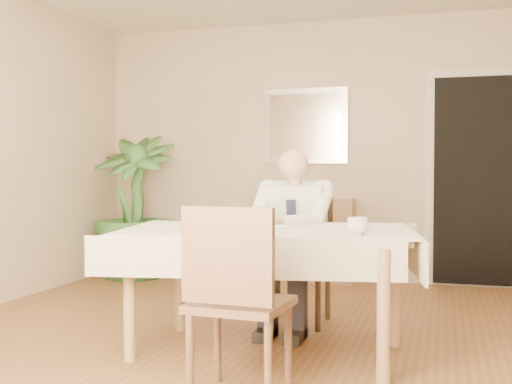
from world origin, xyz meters
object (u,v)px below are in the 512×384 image
(coffee_mug, at_px, (358,226))
(dining_table, at_px, (267,243))
(chair_far, at_px, (300,248))
(potted_palm, at_px, (134,206))
(seated_man, at_px, (290,230))
(sideboard, at_px, (302,240))
(chair_near, at_px, (235,292))

(coffee_mug, bearing_deg, dining_table, 162.23)
(chair_far, bearing_deg, potted_palm, 143.28)
(dining_table, distance_m, coffee_mug, 0.60)
(seated_man, bearing_deg, dining_table, -90.00)
(chair_far, distance_m, seated_man, 0.33)
(sideboard, distance_m, potted_palm, 1.74)
(sideboard, bearing_deg, dining_table, -84.37)
(seated_man, xyz_separation_m, coffee_mug, (0.56, -0.77, 0.11))
(chair_near, xyz_separation_m, potted_palm, (-2.11, 3.08, 0.20))
(dining_table, height_order, chair_far, chair_far)
(dining_table, height_order, coffee_mug, coffee_mug)
(chair_near, distance_m, seated_man, 1.44)
(potted_palm, bearing_deg, dining_table, -47.78)
(potted_palm, bearing_deg, seated_man, -39.03)
(dining_table, bearing_deg, chair_far, 80.09)
(chair_far, relative_size, potted_palm, 0.64)
(seated_man, height_order, potted_palm, potted_palm)
(dining_table, xyz_separation_m, seated_man, (0.00, 0.59, 0.02))
(chair_far, relative_size, seated_man, 0.76)
(chair_near, bearing_deg, coffee_mug, 57.61)
(coffee_mug, bearing_deg, chair_near, -126.49)
(chair_far, bearing_deg, chair_near, -90.50)
(dining_table, relative_size, chair_far, 2.00)
(chair_near, bearing_deg, sideboard, 101.24)
(dining_table, xyz_separation_m, chair_near, (0.08, -0.84, -0.14))
(seated_man, height_order, sideboard, seated_man)
(chair_near, xyz_separation_m, sideboard, (-0.42, 3.38, -0.12))
(coffee_mug, relative_size, potted_palm, 0.08)
(chair_far, height_order, seated_man, seated_man)
(chair_far, bearing_deg, coffee_mug, -65.26)
(chair_near, bearing_deg, seated_man, 97.13)
(chair_far, bearing_deg, seated_man, -93.02)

